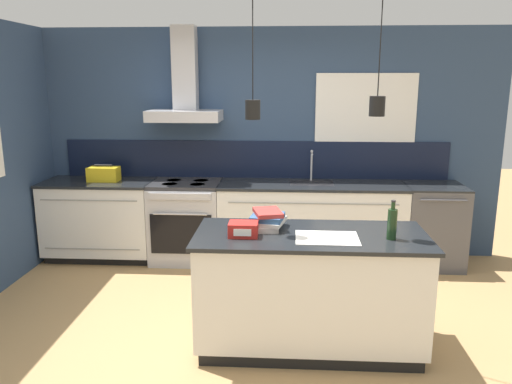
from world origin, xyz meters
TOP-DOWN VIEW (x-y plane):
  - ground_plane at (0.00, 0.00)m, footprint 16.00×16.00m
  - wall_back at (-0.04, 2.00)m, footprint 5.60×2.24m
  - counter_run_left at (-1.75, 1.69)m, footprint 1.23×0.64m
  - counter_run_sink at (0.65, 1.69)m, footprint 2.06×0.64m
  - oven_range at (-0.76, 1.69)m, footprint 0.78×0.66m
  - dishwasher at (1.99, 1.69)m, footprint 0.63×0.65m
  - kitchen_island at (0.56, -0.14)m, footprint 1.73×0.78m
  - bottle_on_island at (1.13, -0.24)m, footprint 0.07×0.07m
  - book_stack at (0.23, -0.02)m, footprint 0.30×0.33m
  - red_supply_box at (0.06, -0.23)m, footprint 0.21×0.17m
  - paper_pile at (0.67, -0.25)m, footprint 0.46×0.34m
  - yellow_toolbox at (-1.68, 1.69)m, footprint 0.34×0.18m

SIDE VIEW (x-z plane):
  - ground_plane at x=0.00m, z-range 0.00..0.00m
  - oven_range at x=-0.76m, z-range 0.00..0.91m
  - dishwasher at x=1.99m, z-range 0.00..0.91m
  - kitchen_island at x=0.56m, z-range 0.00..0.91m
  - counter_run_left at x=-1.75m, z-range 0.01..0.92m
  - counter_run_sink at x=0.65m, z-range -0.17..1.09m
  - paper_pile at x=0.67m, z-range 0.91..0.92m
  - red_supply_box at x=0.06m, z-range 0.91..1.01m
  - book_stack at x=0.23m, z-range 0.91..1.05m
  - yellow_toolbox at x=-1.68m, z-range 0.90..1.09m
  - bottle_on_island at x=1.13m, z-range 0.88..1.17m
  - wall_back at x=-0.04m, z-range 0.06..2.66m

